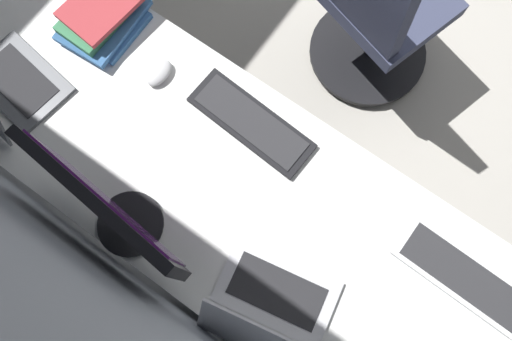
{
  "coord_description": "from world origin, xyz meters",
  "views": [
    {
      "loc": [
        -0.2,
        1.97,
        2.23
      ],
      "look_at": [
        -0.0,
        1.7,
        0.95
      ],
      "focal_mm": 35.05,
      "sensor_mm": 36.0,
      "label": 1
    }
  ],
  "objects_px": {
    "laptop_leftmost": "(1,87)",
    "book_stack_near": "(103,15)",
    "mouse_main": "(159,73)",
    "monitor_primary": "(109,210)",
    "keyboard_main": "(463,277)",
    "keyboard_spare": "(251,123)",
    "drawer_pedestal": "(281,253)",
    "office_chair": "(376,12)",
    "laptop_center": "(269,310)"
  },
  "relations": [
    {
      "from": "keyboard_main",
      "to": "keyboard_spare",
      "type": "xyz_separation_m",
      "value": [
        0.78,
        -0.03,
        0.0
      ]
    },
    {
      "from": "laptop_center",
      "to": "drawer_pedestal",
      "type": "bearing_deg",
      "value": -70.9
    },
    {
      "from": "laptop_leftmost",
      "to": "keyboard_main",
      "type": "bearing_deg",
      "value": -167.02
    },
    {
      "from": "drawer_pedestal",
      "to": "mouse_main",
      "type": "relative_size",
      "value": 6.68
    },
    {
      "from": "monitor_primary",
      "to": "keyboard_spare",
      "type": "height_order",
      "value": "monitor_primary"
    },
    {
      "from": "monitor_primary",
      "to": "drawer_pedestal",
      "type": "bearing_deg",
      "value": -151.07
    },
    {
      "from": "monitor_primary",
      "to": "keyboard_spare",
      "type": "bearing_deg",
      "value": -103.09
    },
    {
      "from": "drawer_pedestal",
      "to": "laptop_center",
      "type": "relative_size",
      "value": 1.8
    },
    {
      "from": "mouse_main",
      "to": "book_stack_near",
      "type": "height_order",
      "value": "book_stack_near"
    },
    {
      "from": "drawer_pedestal",
      "to": "monitor_primary",
      "type": "bearing_deg",
      "value": 28.93
    },
    {
      "from": "laptop_center",
      "to": "keyboard_spare",
      "type": "xyz_separation_m",
      "value": [
        0.37,
        -0.43,
        -0.04
      ]
    },
    {
      "from": "laptop_leftmost",
      "to": "keyboard_spare",
      "type": "distance_m",
      "value": 0.79
    },
    {
      "from": "keyboard_spare",
      "to": "office_chair",
      "type": "bearing_deg",
      "value": -95.4
    },
    {
      "from": "mouse_main",
      "to": "keyboard_spare",
      "type": "bearing_deg",
      "value": -173.92
    },
    {
      "from": "laptop_center",
      "to": "book_stack_near",
      "type": "distance_m",
      "value": 1.08
    },
    {
      "from": "drawer_pedestal",
      "to": "monitor_primary",
      "type": "xyz_separation_m",
      "value": [
        0.42,
        0.23,
        0.62
      ]
    },
    {
      "from": "laptop_center",
      "to": "office_chair",
      "type": "xyz_separation_m",
      "value": [
        0.3,
        -1.19,
        -0.32
      ]
    },
    {
      "from": "monitor_primary",
      "to": "office_chair",
      "type": "xyz_separation_m",
      "value": [
        -0.18,
        -1.23,
        -0.51
      ]
    },
    {
      "from": "drawer_pedestal",
      "to": "keyboard_main",
      "type": "height_order",
      "value": "keyboard_main"
    },
    {
      "from": "monitor_primary",
      "to": "mouse_main",
      "type": "height_order",
      "value": "monitor_primary"
    },
    {
      "from": "laptop_leftmost",
      "to": "monitor_primary",
      "type": "bearing_deg",
      "value": 170.53
    },
    {
      "from": "monitor_primary",
      "to": "laptop_leftmost",
      "type": "bearing_deg",
      "value": -9.47
    },
    {
      "from": "book_stack_near",
      "to": "laptop_center",
      "type": "bearing_deg",
      "value": 155.59
    },
    {
      "from": "book_stack_near",
      "to": "office_chair",
      "type": "xyz_separation_m",
      "value": [
        -0.68,
        -0.75,
        -0.32
      ]
    },
    {
      "from": "drawer_pedestal",
      "to": "laptop_center",
      "type": "height_order",
      "value": "laptop_center"
    },
    {
      "from": "drawer_pedestal",
      "to": "monitor_primary",
      "type": "relative_size",
      "value": 1.37
    },
    {
      "from": "monitor_primary",
      "to": "mouse_main",
      "type": "xyz_separation_m",
      "value": [
        0.23,
        -0.43,
        -0.22
      ]
    },
    {
      "from": "book_stack_near",
      "to": "office_chair",
      "type": "relative_size",
      "value": 0.32
    },
    {
      "from": "monitor_primary",
      "to": "book_stack_near",
      "type": "xyz_separation_m",
      "value": [
        0.5,
        -0.48,
        -0.19
      ]
    },
    {
      "from": "office_chair",
      "to": "monitor_primary",
      "type": "bearing_deg",
      "value": 81.61
    },
    {
      "from": "laptop_leftmost",
      "to": "keyboard_main",
      "type": "height_order",
      "value": "laptop_leftmost"
    },
    {
      "from": "office_chair",
      "to": "keyboard_main",
      "type": "bearing_deg",
      "value": 132.18
    },
    {
      "from": "monitor_primary",
      "to": "keyboard_main",
      "type": "bearing_deg",
      "value": -153.7
    },
    {
      "from": "drawer_pedestal",
      "to": "mouse_main",
      "type": "distance_m",
      "value": 0.79
    },
    {
      "from": "laptop_center",
      "to": "mouse_main",
      "type": "height_order",
      "value": "laptop_center"
    },
    {
      "from": "laptop_leftmost",
      "to": "book_stack_near",
      "type": "distance_m",
      "value": 0.39
    },
    {
      "from": "drawer_pedestal",
      "to": "keyboard_spare",
      "type": "height_order",
      "value": "keyboard_spare"
    },
    {
      "from": "drawer_pedestal",
      "to": "laptop_leftmost",
      "type": "distance_m",
      "value": 1.1
    },
    {
      "from": "keyboard_main",
      "to": "office_chair",
      "type": "relative_size",
      "value": 0.44
    },
    {
      "from": "keyboard_spare",
      "to": "mouse_main",
      "type": "relative_size",
      "value": 4.11
    },
    {
      "from": "laptop_leftmost",
      "to": "mouse_main",
      "type": "distance_m",
      "value": 0.49
    },
    {
      "from": "keyboard_spare",
      "to": "mouse_main",
      "type": "height_order",
      "value": "mouse_main"
    },
    {
      "from": "laptop_leftmost",
      "to": "keyboard_spare",
      "type": "height_order",
      "value": "laptop_leftmost"
    },
    {
      "from": "monitor_primary",
      "to": "keyboard_main",
      "type": "xyz_separation_m",
      "value": [
        -0.89,
        -0.44,
        -0.23
      ]
    },
    {
      "from": "drawer_pedestal",
      "to": "laptop_center",
      "type": "bearing_deg",
      "value": 109.1
    },
    {
      "from": "office_chair",
      "to": "laptop_center",
      "type": "bearing_deg",
      "value": 104.22
    },
    {
      "from": "monitor_primary",
      "to": "laptop_leftmost",
      "type": "distance_m",
      "value": 0.63
    },
    {
      "from": "drawer_pedestal",
      "to": "book_stack_near",
      "type": "bearing_deg",
      "value": -15.38
    },
    {
      "from": "laptop_center",
      "to": "keyboard_main",
      "type": "bearing_deg",
      "value": -135.33
    },
    {
      "from": "drawer_pedestal",
      "to": "keyboard_spare",
      "type": "relative_size",
      "value": 1.63
    }
  ]
}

